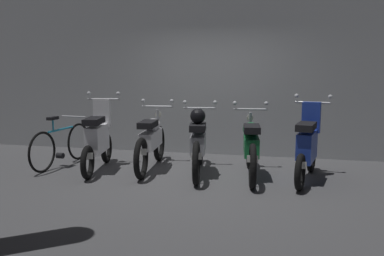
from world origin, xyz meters
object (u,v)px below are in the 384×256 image
motorbike_slot_2 (198,142)px  bicycle (61,145)px  motorbike_slot_3 (251,146)px  motorbike_slot_0 (98,139)px  motorbike_slot_4 (307,146)px  motorbike_slot_1 (151,140)px

motorbike_slot_2 → bicycle: motorbike_slot_2 is taller
motorbike_slot_2 → motorbike_slot_3: 0.84m
motorbike_slot_0 → motorbike_slot_3: 2.53m
motorbike_slot_4 → motorbike_slot_2: bearing=179.3°
motorbike_slot_3 → motorbike_slot_4: (0.85, -0.03, 0.04)m
motorbike_slot_4 → motorbike_slot_0: bearing=-178.5°
motorbike_slot_0 → motorbike_slot_2: size_ratio=0.86×
motorbike_slot_2 → motorbike_slot_4: 1.69m
motorbike_slot_1 → motorbike_slot_4: motorbike_slot_4 is taller
motorbike_slot_2 → motorbike_slot_4: bearing=-0.7°
motorbike_slot_1 → bicycle: motorbike_slot_1 is taller
motorbike_slot_4 → bicycle: bearing=179.3°
motorbike_slot_1 → bicycle: size_ratio=1.13×
bicycle → motorbike_slot_4: bearing=-0.7°
motorbike_slot_0 → bicycle: size_ratio=0.97×
motorbike_slot_3 → motorbike_slot_4: 0.85m
motorbike_slot_0 → motorbike_slot_3: (2.53, 0.12, -0.04)m
motorbike_slot_0 → bicycle: motorbike_slot_0 is taller
motorbike_slot_1 → motorbike_slot_4: (2.54, -0.16, 0.04)m
motorbike_slot_0 → motorbike_slot_3: bearing=2.8°
motorbike_slot_2 → motorbike_slot_3: same height
bicycle → motorbike_slot_2: bearing=-0.8°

